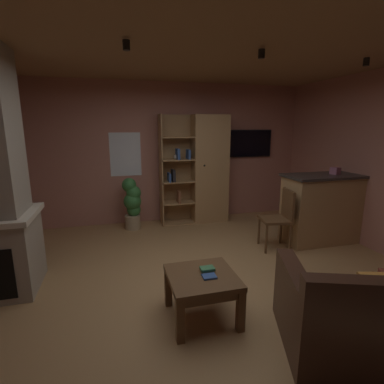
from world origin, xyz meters
TOP-DOWN VIEW (x-y plane):
  - floor at (0.00, 0.00)m, footprint 5.66×5.24m
  - wall_back at (0.00, 2.65)m, footprint 5.78×0.06m
  - ceiling at (0.00, 0.00)m, footprint 5.66×5.24m
  - window_pane_back at (-0.69, 2.61)m, footprint 0.57×0.01m
  - bookshelf_cabinet at (0.79, 2.37)m, footprint 1.30×0.41m
  - kitchen_bar_counter at (2.38, 0.84)m, footprint 1.45×0.62m
  - tissue_box at (2.46, 0.84)m, footprint 0.15×0.15m
  - leather_couch at (1.09, -1.37)m, footprint 1.67×1.37m
  - coffee_table at (-0.16, -0.56)m, footprint 0.64×0.64m
  - table_book_0 at (-0.10, -0.62)m, footprint 0.13×0.11m
  - table_book_1 at (-0.09, -0.51)m, footprint 0.14×0.10m
  - dining_chair at (1.48, 0.76)m, footprint 0.49×0.49m
  - potted_floor_plant at (-0.63, 2.24)m, footprint 0.33×0.32m
  - wall_mounted_tv at (1.79, 2.59)m, footprint 0.98×0.06m
  - track_light_spot_1 at (-0.74, 0.01)m, footprint 0.07×0.07m
  - track_light_spot_2 at (0.64, -0.01)m, footprint 0.07×0.07m
  - track_light_spot_3 at (2.02, 0.02)m, footprint 0.07×0.07m

SIDE VIEW (x-z plane):
  - floor at x=0.00m, z-range -0.02..0.00m
  - leather_couch at x=1.09m, z-range -0.12..0.72m
  - coffee_table at x=-0.16m, z-range 0.14..0.59m
  - table_book_0 at x=-0.10m, z-range 0.45..0.47m
  - table_book_1 at x=-0.09m, z-range 0.47..0.50m
  - potted_floor_plant at x=-0.63m, z-range 0.02..0.96m
  - dining_chair at x=1.48m, z-range 0.07..0.99m
  - kitchen_bar_counter at x=2.38m, z-range 0.00..1.10m
  - bookshelf_cabinet at x=0.79m, z-range -0.01..2.05m
  - tissue_box at x=2.46m, z-range 1.10..1.21m
  - wall_back at x=0.00m, z-range 0.00..2.65m
  - window_pane_back at x=-0.69m, z-range 0.93..1.73m
  - wall_mounted_tv at x=1.79m, z-range 1.22..1.77m
  - track_light_spot_1 at x=-0.74m, z-range 2.53..2.62m
  - track_light_spot_2 at x=0.64m, z-range 2.53..2.62m
  - track_light_spot_3 at x=2.02m, z-range 2.53..2.62m
  - ceiling at x=0.00m, z-range 2.65..2.67m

